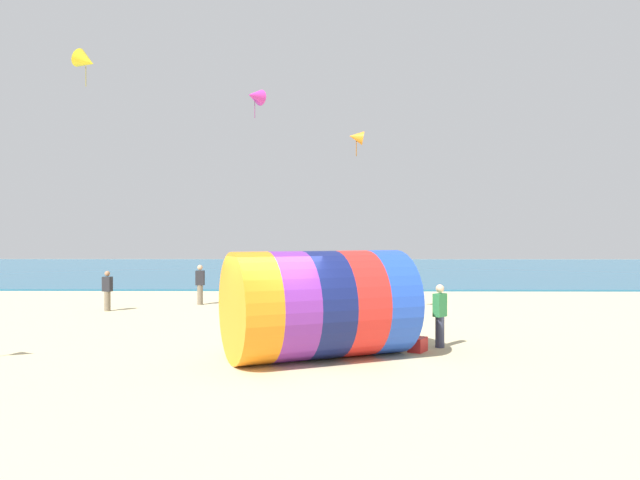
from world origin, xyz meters
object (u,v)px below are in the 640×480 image
object	(u,v)px
kite_handler	(440,315)
kite_yellow_delta	(86,61)
kite_magenta_delta	(255,96)
bystander_near_water	(107,291)
bystander_mid_beach	(200,284)
giant_inflatable_tube	(320,304)
cooler_box	(418,344)
kite_orange_delta	(356,137)

from	to	relation	value
kite_handler	kite_yellow_delta	xyz separation A→B (m)	(-14.26, 11.29, 10.29)
kite_magenta_delta	bystander_near_water	xyz separation A→B (m)	(-4.99, -6.77, -9.34)
bystander_mid_beach	bystander_near_water	bearing A→B (deg)	-146.74
bystander_near_water	kite_yellow_delta	bearing A→B (deg)	122.15
giant_inflatable_tube	kite_magenta_delta	distance (m)	18.05
kite_handler	kite_yellow_delta	distance (m)	20.90
cooler_box	kite_handler	bearing A→B (deg)	39.24
giant_inflatable_tube	kite_orange_delta	size ratio (longest dim) A/B	5.06
kite_handler	bystander_near_water	bearing A→B (deg)	148.34
bystander_near_water	bystander_mid_beach	xyz separation A→B (m)	(3.21, 2.11, 0.08)
kite_magenta_delta	kite_orange_delta	size ratio (longest dim) A/B	1.56
kite_yellow_delta	bystander_mid_beach	bearing A→B (deg)	-18.83
kite_yellow_delta	kite_orange_delta	bearing A→B (deg)	-24.34
cooler_box	bystander_near_water	bearing A→B (deg)	144.82
kite_handler	kite_orange_delta	distance (m)	8.32
kite_handler	bystander_mid_beach	world-z (taller)	bystander_mid_beach
bystander_mid_beach	kite_yellow_delta	bearing A→B (deg)	161.17
kite_handler	bystander_mid_beach	size ratio (longest dim) A/B	0.97
kite_handler	cooler_box	bearing A→B (deg)	-140.76
bystander_mid_beach	giant_inflatable_tube	bearing A→B (deg)	-63.54
kite_orange_delta	bystander_mid_beach	xyz separation A→B (m)	(-6.56, 3.61, -5.71)
kite_yellow_delta	cooler_box	bearing A→B (deg)	-41.08
kite_yellow_delta	bystander_mid_beach	distance (m)	11.94
bystander_near_water	cooler_box	xyz separation A→B (m)	(11.03, -7.77, -0.62)
kite_handler	bystander_near_water	distance (m)	13.75
giant_inflatable_tube	kite_yellow_delta	xyz separation A→B (m)	(-11.08, 12.64, 9.84)
giant_inflatable_tube	bystander_mid_beach	world-z (taller)	giant_inflatable_tube
kite_orange_delta	bystander_near_water	world-z (taller)	kite_orange_delta
bystander_mid_beach	cooler_box	world-z (taller)	bystander_mid_beach
cooler_box	giant_inflatable_tube	bearing A→B (deg)	-162.36
kite_magenta_delta	bystander_mid_beach	size ratio (longest dim) A/B	0.90
giant_inflatable_tube	kite_yellow_delta	world-z (taller)	kite_yellow_delta
kite_magenta_delta	cooler_box	bearing A→B (deg)	-67.48
bystander_mid_beach	cooler_box	size ratio (longest dim) A/B	3.31
bystander_near_water	cooler_box	bearing A→B (deg)	-35.18
bystander_near_water	cooler_box	size ratio (longest dim) A/B	3.05
bystander_near_water	bystander_mid_beach	bearing A→B (deg)	33.26
kite_handler	kite_magenta_delta	bearing A→B (deg)	115.62
kite_magenta_delta	bystander_near_water	bearing A→B (deg)	-126.41
giant_inflatable_tube	cooler_box	xyz separation A→B (m)	(2.50, 0.80, -1.12)
kite_yellow_delta	bystander_near_water	bearing A→B (deg)	-57.85
kite_magenta_delta	kite_orange_delta	distance (m)	10.19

